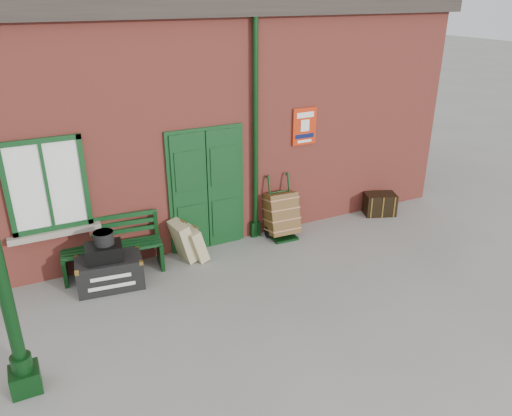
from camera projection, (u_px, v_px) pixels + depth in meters
ground at (258, 279)px, 8.27m from camera, size 80.00×80.00×0.00m
station_building at (183, 108)px, 10.27m from camera, size 10.30×4.30×4.36m
canopy_column at (4, 290)px, 5.42m from camera, size 0.34×0.34×3.61m
bench at (112, 244)px, 8.31m from camera, size 1.66×0.69×1.00m
houdini_trunk at (110, 272)px, 7.97m from camera, size 1.08×0.68×0.51m
strongbox at (104, 252)px, 7.79m from camera, size 0.61×0.48×0.25m
hatbox at (104, 238)px, 7.74m from camera, size 0.34×0.34×0.20m
suitcase_back at (183, 241)px, 8.73m from camera, size 0.43×0.55×0.74m
suitcase_front at (195, 243)px, 8.75m from camera, size 0.40×0.50×0.63m
porter_trolley at (281, 214)px, 9.54m from camera, size 0.61×0.65×1.19m
dark_trunk at (380, 204)px, 10.58m from camera, size 0.74×0.61×0.46m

